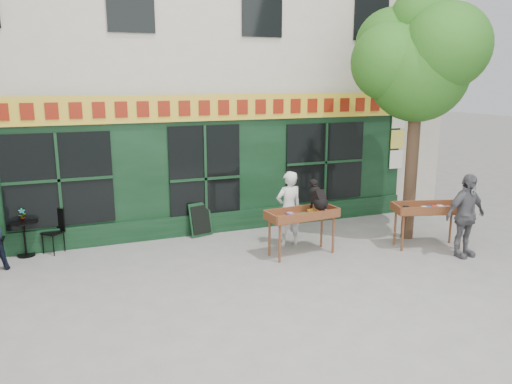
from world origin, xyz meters
The scene contains 12 objects.
ground centered at (0.00, 0.00, 0.00)m, with size 80.00×80.00×0.00m, color slate.
building centered at (0.00, 5.97, 4.97)m, with size 14.00×7.26×10.00m.
street_tree centered at (4.34, 0.36, 4.11)m, with size 3.05×2.90×5.60m.
book_cart_center centered at (1.46, 0.16, 0.82)m, with size 1.55×0.74×0.99m.
dog centered at (1.81, 0.11, 1.29)m, with size 0.34×0.60×0.60m, color black, non-canonical shape.
woman centered at (1.46, 0.81, 0.84)m, with size 0.61×0.40×1.68m, color silver.
book_cart_right centered at (4.26, -0.42, 0.82)m, with size 1.61×1.00×0.99m.
man_right centered at (4.56, -1.17, 0.88)m, with size 1.03×0.43×1.76m, color #56565B.
bistro_table centered at (-3.96, 2.20, 0.54)m, with size 0.60×0.60×0.76m.
bistro_chair_right centered at (-3.35, 2.26, 0.56)m, with size 0.51×0.51×0.95m.
potted_plant centered at (-3.96, 2.20, 0.90)m, with size 0.14×0.10×0.27m, color gray.
chalkboard centered at (-0.17, 2.19, 0.40)m, with size 0.59×0.32×0.79m.
Camera 1 is at (-3.13, -8.82, 3.62)m, focal length 35.00 mm.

